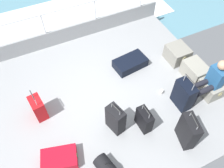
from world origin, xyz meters
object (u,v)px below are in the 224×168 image
Objects in this scene: cargo_crate_2 at (211,88)px; paper_cup at (161,92)px; suitcase_2 at (38,108)px; suitcase_3 at (59,159)px; suitcase_0 at (130,63)px; cargo_crate_0 at (177,54)px; suitcase_5 at (115,119)px; suitcase_1 at (144,120)px; suitcase_4 at (188,131)px; suitcase_6 at (184,95)px; cargo_crate_1 at (195,71)px; passenger_seated at (211,80)px.

cargo_crate_2 is 5.22× the size of paper_cup.
suitcase_3 is at bearing 2.99° from suitcase_2.
suitcase_0 reaches higher than paper_cup.
cargo_crate_0 is 0.67× the size of suitcase_0.
suitcase_5 is 1.39m from paper_cup.
suitcase_1 is (1.58, -0.55, 0.14)m from suitcase_0.
suitcase_0 is at bearing 141.69° from suitcase_5.
suitcase_4 reaches higher than cargo_crate_0.
cargo_crate_0 is 1.20m from paper_cup.
suitcase_3 is at bearing -81.35° from suitcase_5.
suitcase_1 is at bearing -53.25° from cargo_crate_0.
paper_cup is (-0.32, 1.33, -0.27)m from suitcase_5.
suitcase_5 reaches higher than suitcase_2.
suitcase_4 reaches higher than cargo_crate_2.
suitcase_0 is at bearing -140.40° from cargo_crate_2.
suitcase_3 is 1.28m from suitcase_5.
suitcase_0 is at bearing -179.08° from suitcase_4.
cargo_crate_2 is at bearing 3.25° from cargo_crate_0.
suitcase_1 is 2.18m from suitcase_2.
suitcase_1 is at bearing -83.39° from suitcase_6.
cargo_crate_1 is at bearing 95.09° from paper_cup.
passenger_seated reaches higher than suitcase_6.
suitcase_0 is (-0.95, -1.21, -0.09)m from cargo_crate_1.
cargo_crate_2 is 0.60× the size of suitcase_6.
cargo_crate_2 is 0.49× the size of passenger_seated.
suitcase_3 is (0.60, -3.53, -0.10)m from cargo_crate_1.
suitcase_2 is at bearing -126.19° from suitcase_5.
passenger_seated is at bearing 90.77° from suitcase_3.
suitcase_4 reaches higher than cargo_crate_1.
suitcase_5 reaches higher than paper_cup.
suitcase_4 is at bearing 53.26° from suitcase_5.
cargo_crate_1 is 1.71m from suitcase_4.
cargo_crate_1 is at bearing 99.63° from suitcase_3.
cargo_crate_2 is 1.80m from suitcase_1.
passenger_seated is (1.21, -0.11, 0.35)m from cargo_crate_0.
suitcase_1 is 0.79× the size of suitcase_4.
suitcase_6 is at bearing 86.19° from suitcase_5.
cargo_crate_0 is at bearing 128.75° from paper_cup.
passenger_seated is (0.00, -0.18, 0.37)m from cargo_crate_2.
suitcase_6 is at bearing 96.61° from suitcase_1.
suitcase_4 reaches higher than suitcase_2.
cargo_crate_0 is 1.21m from cargo_crate_2.
suitcase_0 is 2.20m from suitcase_4.
suitcase_1 is at bearing -87.54° from cargo_crate_2.
passenger_seated reaches higher than suitcase_2.
passenger_seated is 1.90m from suitcase_0.
cargo_crate_1 is 2.32m from suitcase_5.
suitcase_4 is (1.78, 2.41, 0.09)m from suitcase_2.
suitcase_2 is 3.04m from suitcase_6.
suitcase_1 is (0.08, -1.62, -0.30)m from passenger_seated.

